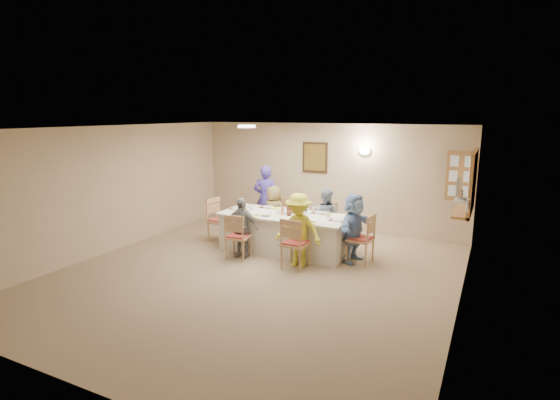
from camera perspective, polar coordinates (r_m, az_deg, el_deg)
The scene contains 49 objects.
ground at distance 7.62m, azimuth -3.38°, elevation -9.78°, with size 7.00×7.00×0.00m, color #846C52.
room_walls at distance 7.22m, azimuth -3.52°, elevation 1.51°, with size 7.00×7.00×7.00m.
wall_picture at distance 10.42m, azimuth 4.58°, elevation 5.57°, with size 0.62×0.05×0.72m.
wall_sconce at distance 9.99m, azimuth 10.98°, elevation 6.30°, with size 0.26×0.09×0.18m, color white.
ceiling_light at distance 8.91m, azimuth -4.39°, elevation 9.56°, with size 0.36×0.36×0.05m, color white.
serving_hatch at distance 8.66m, azimuth 23.86°, elevation 2.11°, with size 0.06×1.50×1.15m, color #956136.
hatch_sill at distance 8.75m, azimuth 22.80°, elevation -1.21°, with size 0.30×1.50×0.05m, color #956136.
shutter_door at distance 9.42m, azimuth 22.52°, elevation 2.90°, with size 0.55×0.04×1.00m, color #956136.
fan_shelf at distance 7.35m, azimuth 22.64°, elevation -0.08°, with size 0.22×0.36×0.03m, color white.
desk_fan at distance 7.32m, azimuth 22.49°, elevation 1.09°, with size 0.30×0.30×0.28m, color #A5A5A8, non-canonical shape.
dining_table at distance 8.77m, azimuth 0.63°, elevation -4.29°, with size 2.60×1.10×0.76m, color silver.
chair_back_left at distance 9.71m, azimuth -0.50°, elevation -2.32°, with size 0.43×0.43×0.90m, color tan, non-canonical shape.
chair_back_right at distance 9.24m, azimuth 6.16°, elevation -3.13°, with size 0.42×0.42×0.89m, color tan, non-canonical shape.
chair_front_left at distance 8.36m, azimuth -5.48°, elevation -4.68°, with size 0.43×0.43×0.89m, color tan, non-canonical shape.
chair_front_right at distance 7.81m, azimuth 2.06°, elevation -5.59°, with size 0.45×0.45×0.94m, color tan, non-canonical shape.
chair_left_end at distance 9.50m, azimuth -7.82°, elevation -2.60°, with size 0.45×0.45×0.94m, color tan, non-canonical shape.
chair_right_end at distance 8.22m, azimuth 10.45°, elevation -4.92°, with size 0.45×0.45×0.94m, color tan, non-canonical shape.
diner_back_left at distance 9.57m, azimuth -0.83°, elevation -1.65°, with size 0.64×0.48×1.18m, color olive.
diner_back_right at distance 9.09m, azimuth 5.92°, elevation -2.30°, with size 0.62×0.50×1.21m, color #778AA3.
diner_front_left at distance 8.42m, azimuth -5.07°, elevation -3.59°, with size 0.71×0.36×1.16m, color gray.
diner_front_right at distance 7.86m, azimuth 2.43°, elevation -3.96°, with size 0.87×0.51×1.34m, color yellow.
diner_right_end at distance 8.21m, azimuth 9.62°, elevation -3.58°, with size 0.60×1.26×1.31m, color #7EA2D6.
caregiver at distance 10.14m, azimuth -1.88°, elevation 0.17°, with size 0.66×0.54×1.56m, color #4334A2.
placemat_fl at distance 8.59m, azimuth -4.19°, elevation -2.01°, with size 0.36×0.27×0.01m, color #472B19.
plate_fl at distance 8.59m, azimuth -4.19°, elevation -1.95°, with size 0.24×0.24×0.02m, color white.
napkin_fl at distance 8.46m, azimuth -3.31°, elevation -2.16°, with size 0.14×0.14×0.01m, color #E7F433.
placemat_fr at distance 8.06m, azimuth 3.19°, elevation -2.89°, with size 0.34×0.26×0.01m, color #472B19.
plate_fr at distance 8.06m, azimuth 3.19°, elevation -2.82°, with size 0.23×0.23×0.01m, color white.
napkin_fr at distance 7.95m, azimuth 4.24°, elevation -3.06°, with size 0.14×0.14×0.01m, color #E7F433.
placemat_bl at distance 9.31m, azimuth -1.56°, elevation -0.94°, with size 0.35×0.26×0.01m, color #472B19.
plate_bl at distance 9.30m, azimuth -1.56°, elevation -0.88°, with size 0.23×0.23×0.01m, color white.
napkin_bl at distance 9.18m, azimuth -0.72°, elevation -1.07°, with size 0.15×0.15×0.01m, color #E7F433.
placemat_br at distance 8.82m, azimuth 5.34°, elevation -1.68°, with size 0.38×0.28×0.01m, color #472B19.
plate_br at distance 8.82m, azimuth 5.34°, elevation -1.61°, with size 0.26×0.26×0.02m, color white.
napkin_br at distance 8.71m, azimuth 6.33°, elevation -1.82°, with size 0.13×0.13×0.01m, color #E7F433.
placemat_le at distance 9.20m, azimuth -5.55°, elevation -1.14°, with size 0.33×0.24×0.01m, color #472B19.
plate_le at distance 9.19m, azimuth -5.55°, elevation -1.08°, with size 0.25×0.25×0.02m, color white.
napkin_le at distance 9.06m, azimuth -4.75°, elevation -1.27°, with size 0.13×0.13×0.01m, color #E7F433.
placemat_re at distance 8.27m, azimuth 7.66°, elevation -2.62°, with size 0.35×0.26×0.01m, color #472B19.
plate_re at distance 8.26m, azimuth 7.66°, elevation -2.55°, with size 0.26×0.26×0.02m, color white.
napkin_re at distance 8.16m, azimuth 8.74°, elevation -2.78°, with size 0.14×0.14×0.01m, color #E7F433.
teacup_a at distance 8.75m, azimuth -4.90°, elevation -1.51°, with size 0.11×0.11×0.08m, color white.
teacup_b at distance 8.99m, azimuth 4.53°, elevation -1.18°, with size 0.11×0.11×0.08m, color white.
bowl_a at distance 8.54m, azimuth -1.85°, elevation -1.90°, with size 0.28×0.28×0.05m, color white.
bowl_b at distance 8.75m, azimuth 3.12°, elevation -1.59°, with size 0.22×0.22×0.06m, color white.
condiment_ketchup at distance 8.66m, azimuth 0.41°, elevation -1.19°, with size 0.09×0.09×0.21m, color #A4350E.
condiment_brown at distance 8.72m, azimuth 1.19°, elevation -1.15°, with size 0.11×0.11×0.19m, color #4E2414.
condiment_malt at distance 8.55m, azimuth 1.19°, elevation -1.55°, with size 0.12×0.12×0.15m, color #4E2414.
drinking_glass at distance 8.77m, azimuth -0.10°, elevation -1.35°, with size 0.06×0.06×0.09m, color silver.
Camera 1 is at (3.55, -6.16, 2.75)m, focal length 28.00 mm.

